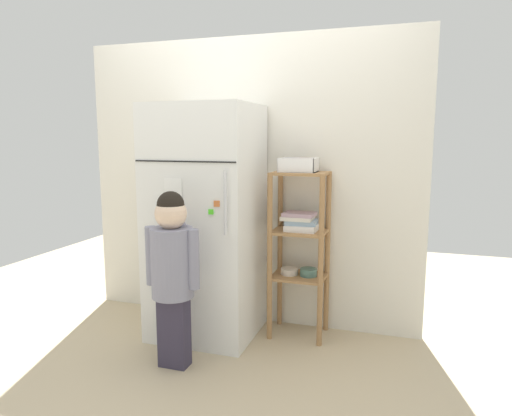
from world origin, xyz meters
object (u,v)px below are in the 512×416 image
fruit_bin (300,167)px  refrigerator (206,222)px  child_standing (172,262)px  pantry_shelf_unit (300,239)px

fruit_bin → refrigerator: bearing=-165.2°
child_standing → refrigerator: bearing=91.2°
child_standing → fruit_bin: fruit_bin is taller
child_standing → pantry_shelf_unit: size_ratio=0.93×
refrigerator → child_standing: 0.54m
refrigerator → fruit_bin: bearing=14.8°
refrigerator → pantry_shelf_unit: 0.66m
fruit_bin → child_standing: bearing=-131.9°
child_standing → fruit_bin: size_ratio=4.35×
child_standing → pantry_shelf_unit: (0.62, 0.68, 0.04)m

